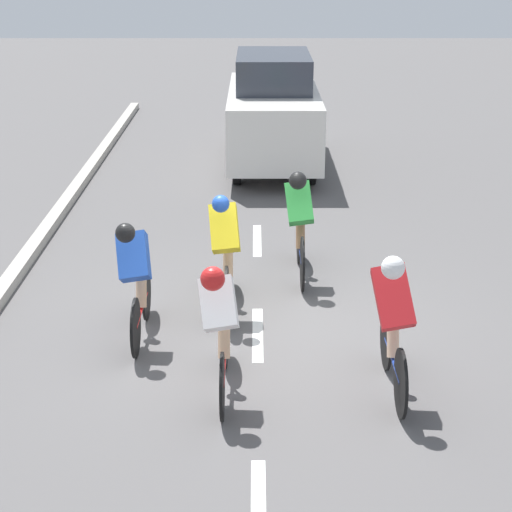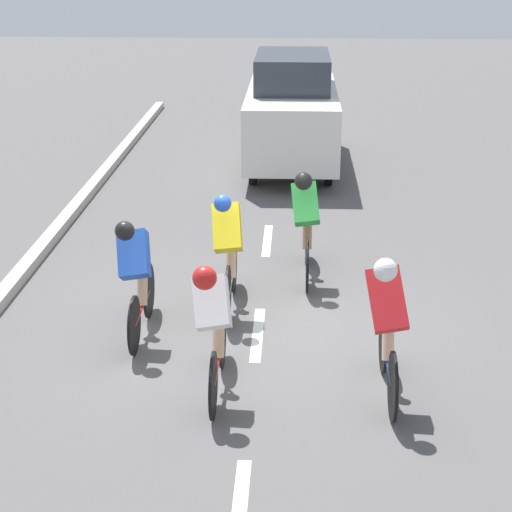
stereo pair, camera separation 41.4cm
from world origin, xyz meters
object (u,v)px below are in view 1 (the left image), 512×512
(cyclist_blue, at_px, (136,276))
(support_car, at_px, (273,111))
(cyclist_white, at_px, (220,324))
(cyclist_green, at_px, (300,221))
(cyclist_red, at_px, (393,319))
(cyclist_yellow, at_px, (226,249))

(cyclist_blue, bearing_deg, support_car, -101.92)
(cyclist_white, distance_m, cyclist_green, 3.21)
(cyclist_green, height_order, support_car, support_car)
(cyclist_red, height_order, cyclist_green, cyclist_red)
(cyclist_white, bearing_deg, cyclist_green, -106.41)
(cyclist_blue, distance_m, cyclist_yellow, 1.25)
(cyclist_white, relative_size, support_car, 0.39)
(cyclist_red, xyz_separation_m, support_car, (0.98, -9.02, 0.26))
(cyclist_blue, relative_size, support_car, 0.37)
(cyclist_green, bearing_deg, cyclist_white, 73.59)
(cyclist_blue, height_order, support_car, support_car)
(cyclist_blue, distance_m, support_car, 7.98)
(support_car, bearing_deg, cyclist_green, 92.21)
(cyclist_yellow, bearing_deg, cyclist_white, 90.37)
(cyclist_red, xyz_separation_m, cyclist_white, (1.65, 0.01, -0.04))
(cyclist_yellow, xyz_separation_m, cyclist_green, (-0.92, -1.04, 0.01))
(cyclist_white, xyz_separation_m, support_car, (-0.68, -9.04, 0.31))
(cyclist_yellow, bearing_deg, cyclist_red, 129.36)
(cyclist_red, distance_m, support_car, 9.08)
(cyclist_green, distance_m, support_car, 5.96)
(cyclist_blue, xyz_separation_m, cyclist_white, (-0.97, 1.24, 0.01))
(cyclist_red, distance_m, cyclist_green, 3.16)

